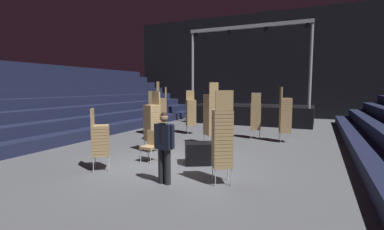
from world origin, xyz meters
TOP-DOWN VIEW (x-y plane):
  - ground_plane at (0.00, 0.00)m, footprint 22.00×30.00m
  - arena_end_wall at (0.00, 15.00)m, footprint 22.00×0.30m
  - bleacher_bank_left at (-8.00, 1.00)m, footprint 6.00×24.00m
  - stage_riser at (0.00, 10.75)m, footprint 7.51×3.53m
  - man_with_tie at (0.70, -1.62)m, footprint 0.57×0.26m
  - chair_stack_front_left at (-1.48, -1.37)m, footprint 0.62×0.62m
  - chair_stack_front_right at (1.94, -1.03)m, footprint 0.60×0.60m
  - chair_stack_mid_left at (1.44, 5.19)m, footprint 0.52×0.52m
  - chair_stack_mid_right at (-2.02, 2.84)m, footprint 0.60×0.60m
  - chair_stack_mid_centre at (-3.22, 4.18)m, footprint 0.56×0.56m
  - chair_stack_rear_left at (-1.36, 1.08)m, footprint 0.56×0.56m
  - chair_stack_rear_right at (0.11, 3.05)m, footprint 0.62×0.62m
  - chair_stack_rear_centre at (-1.72, 5.13)m, footprint 0.62×0.62m
  - chair_stack_aisle_left at (2.73, 4.84)m, footprint 0.55×0.55m
  - equipment_road_case at (0.81, 0.33)m, footprint 1.08×0.96m
  - loose_chair_near_man at (-0.73, 0.00)m, footprint 0.47×0.47m

SIDE VIEW (x-z plane):
  - ground_plane at x=0.00m, z-range -0.10..0.00m
  - equipment_road_case at x=0.81m, z-range 0.00..0.64m
  - loose_chair_near_man at x=-0.73m, z-range 0.06..1.01m
  - stage_riser at x=0.00m, z-range -2.31..3.60m
  - chair_stack_front_left at x=-1.48m, z-range 0.00..1.71m
  - man_with_tie at x=0.70m, z-range 0.11..1.82m
  - chair_stack_mid_left at x=1.44m, z-range 0.00..2.05m
  - chair_stack_rear_left at x=-1.36m, z-range 0.00..2.14m
  - chair_stack_rear_centre at x=-1.72m, z-range 0.00..2.14m
  - chair_stack_front_right at x=1.94m, z-range 0.00..2.22m
  - chair_stack_mid_right at x=-2.02m, z-range 0.00..2.30m
  - chair_stack_aisle_left at x=2.73m, z-range 0.00..2.30m
  - chair_stack_rear_right at x=0.11m, z-range 0.00..2.47m
  - chair_stack_mid_centre at x=-3.22m, z-range 0.00..2.56m
  - bleacher_bank_left at x=-8.00m, z-range 0.00..3.60m
  - arena_end_wall at x=0.00m, z-range 0.00..8.00m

